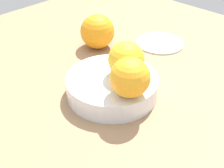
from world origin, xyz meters
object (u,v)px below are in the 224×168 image
at_px(fruit_bowl, 112,86).
at_px(orange_in_bowl_0, 126,59).
at_px(orange_loose_0, 97,32).
at_px(orange_in_bowl_1, 130,77).
at_px(side_plate, 160,42).

distance_m(fruit_bowl, orange_in_bowl_0, 0.06).
distance_m(orange_in_bowl_0, orange_loose_0, 0.21).
relative_size(orange_in_bowl_0, orange_in_bowl_1, 0.98).
height_order(orange_in_bowl_1, orange_loose_0, orange_in_bowl_1).
distance_m(fruit_bowl, orange_loose_0, 0.21).
bearing_deg(orange_in_bowl_1, orange_loose_0, 58.85).
distance_m(fruit_bowl, orange_in_bowl_1, 0.09).
relative_size(orange_in_bowl_0, orange_loose_0, 0.83).
xyz_separation_m(orange_in_bowl_0, orange_in_bowl_1, (-0.04, -0.05, 0.00)).
relative_size(orange_in_bowl_0, side_plate, 0.56).
relative_size(orange_loose_0, side_plate, 0.68).
bearing_deg(orange_loose_0, fruit_bowl, -125.75).
height_order(fruit_bowl, orange_in_bowl_0, orange_in_bowl_0).
relative_size(fruit_bowl, orange_in_bowl_0, 2.59).
distance_m(orange_in_bowl_1, orange_loose_0, 0.27).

